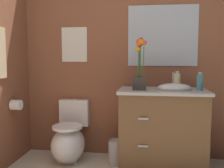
{
  "coord_description": "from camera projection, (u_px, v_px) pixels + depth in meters",
  "views": [
    {
      "loc": [
        0.21,
        -1.41,
        1.2
      ],
      "look_at": [
        -0.18,
        1.36,
        0.91
      ],
      "focal_mm": 41.8,
      "sensor_mm": 36.0,
      "label": 1
    }
  ],
  "objects": [
    {
      "name": "toilet_paper_roll",
      "position": [
        16.0,
        105.0,
        2.87
      ],
      "size": [
        0.11,
        0.11,
        0.11
      ],
      "primitive_type": "cylinder",
      "rotation": [
        0.0,
        1.57,
        0.0
      ],
      "color": "white"
    },
    {
      "name": "wall_mirror",
      "position": [
        163.0,
        36.0,
        3.03
      ],
      "size": [
        0.8,
        0.01,
        0.7
      ],
      "primitive_type": "cube",
      "color": "#B2BCC6"
    },
    {
      "name": "soap_bottle",
      "position": [
        177.0,
        81.0,
        2.83
      ],
      "size": [
        0.07,
        0.07,
        0.2
      ],
      "color": "beige",
      "rests_on": "vanity_cabinet"
    },
    {
      "name": "wall_back",
      "position": [
        148.0,
        53.0,
        3.1
      ],
      "size": [
        4.06,
        0.05,
        2.5
      ],
      "primitive_type": "cube",
      "color": "brown",
      "rests_on": "ground_plane"
    },
    {
      "name": "vanity_cabinet",
      "position": [
        162.0,
        127.0,
        2.84
      ],
      "size": [
        0.94,
        0.56,
        1.04
      ],
      "color": "brown",
      "rests_on": "ground_plane"
    },
    {
      "name": "wall_poster",
      "position": [
        74.0,
        45.0,
        3.18
      ],
      "size": [
        0.31,
        0.01,
        0.42
      ],
      "primitive_type": "cube",
      "color": "silver"
    },
    {
      "name": "flower_vase",
      "position": [
        140.0,
        71.0,
        2.75
      ],
      "size": [
        0.14,
        0.14,
        0.55
      ],
      "color": "#38332D",
      "rests_on": "vanity_cabinet"
    },
    {
      "name": "lotion_bottle",
      "position": [
        200.0,
        82.0,
        2.72
      ],
      "size": [
        0.07,
        0.07,
        0.19
      ],
      "color": "teal",
      "rests_on": "vanity_cabinet"
    },
    {
      "name": "toilet",
      "position": [
        69.0,
        140.0,
        3.03
      ],
      "size": [
        0.38,
        0.59,
        0.69
      ],
      "color": "white",
      "rests_on": "ground_plane"
    },
    {
      "name": "trash_bin",
      "position": [
        116.0,
        152.0,
        2.94
      ],
      "size": [
        0.18,
        0.18,
        0.27
      ],
      "color": "#B7B7BC",
      "rests_on": "ground_plane"
    }
  ]
}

